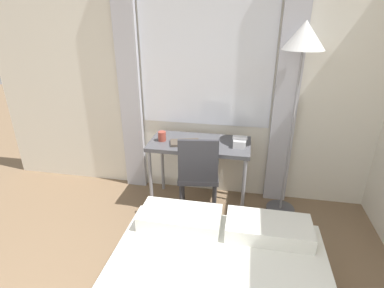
% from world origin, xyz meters
% --- Properties ---
extents(wall_back_with_window, '(4.82, 0.13, 2.70)m').
position_xyz_m(wall_back_with_window, '(0.01, 3.30, 1.35)').
color(wall_back_with_window, silver).
rests_on(wall_back_with_window, ground_plane).
extents(desk, '(1.04, 0.53, 0.76)m').
position_xyz_m(desk, '(0.10, 2.96, 0.68)').
color(desk, '#4C4C51').
rests_on(desk, ground_plane).
extents(desk_chair, '(0.45, 0.45, 0.93)m').
position_xyz_m(desk_chair, '(0.13, 2.72, 0.54)').
color(desk_chair, '#333338').
rests_on(desk_chair, ground_plane).
extents(standing_lamp, '(0.37, 0.37, 1.94)m').
position_xyz_m(standing_lamp, '(1.00, 3.00, 1.66)').
color(standing_lamp, '#4C4C51').
rests_on(standing_lamp, ground_plane).
extents(telephone, '(0.14, 0.18, 0.10)m').
position_xyz_m(telephone, '(0.51, 2.94, 0.80)').
color(telephone, silver).
rests_on(telephone, desk).
extents(book, '(0.33, 0.24, 0.02)m').
position_xyz_m(book, '(-0.04, 2.90, 0.77)').
color(book, '#4C4238').
rests_on(book, desk).
extents(mug, '(0.08, 0.08, 0.10)m').
position_xyz_m(mug, '(-0.29, 2.93, 0.81)').
color(mug, '#993F33').
rests_on(mug, desk).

